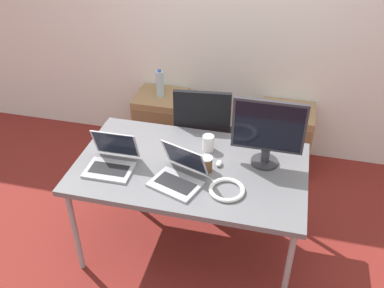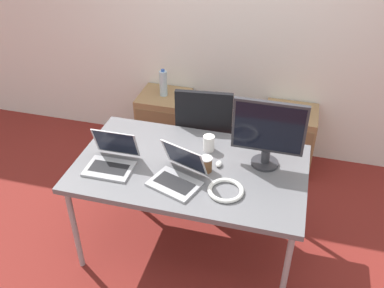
% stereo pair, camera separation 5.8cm
% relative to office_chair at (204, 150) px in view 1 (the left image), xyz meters
% --- Properties ---
extents(ground_plane, '(14.00, 14.00, 0.00)m').
position_rel_office_chair_xyz_m(ground_plane, '(0.06, -0.71, -0.40)').
color(ground_plane, maroon).
extents(wall_back, '(10.00, 0.05, 2.60)m').
position_rel_office_chair_xyz_m(wall_back, '(0.06, 0.75, 0.90)').
color(wall_back, silver).
rests_on(wall_back, ground_plane).
extents(desk, '(1.57, 0.92, 0.77)m').
position_rel_office_chair_xyz_m(desk, '(0.06, -0.71, 0.33)').
color(desk, slate).
rests_on(desk, ground_plane).
extents(office_chair, '(0.56, 0.58, 1.07)m').
position_rel_office_chair_xyz_m(office_chair, '(0.00, 0.00, 0.00)').
color(office_chair, '#232326').
rests_on(office_chair, ground_plane).
extents(cabinet_left, '(0.47, 0.43, 0.60)m').
position_rel_office_chair_xyz_m(cabinet_left, '(-0.54, 0.50, -0.09)').
color(cabinet_left, '#99754C').
rests_on(cabinet_left, ground_plane).
extents(cabinet_right, '(0.47, 0.43, 0.60)m').
position_rel_office_chair_xyz_m(cabinet_right, '(0.67, 0.50, -0.09)').
color(cabinet_right, '#99754C').
rests_on(cabinet_right, ground_plane).
extents(water_bottle, '(0.07, 0.07, 0.27)m').
position_rel_office_chair_xyz_m(water_bottle, '(-0.54, 0.50, 0.33)').
color(water_bottle, silver).
rests_on(water_bottle, cabinet_left).
extents(laptop_left, '(0.32, 0.30, 0.24)m').
position_rel_office_chair_xyz_m(laptop_left, '(-0.46, -0.85, 0.43)').
color(laptop_left, '#ADADB2').
rests_on(laptop_left, desk).
extents(laptop_right, '(0.37, 0.40, 0.23)m').
position_rel_office_chair_xyz_m(laptop_right, '(0.02, -0.89, 0.43)').
color(laptop_right, '#ADADB2').
rests_on(laptop_right, desk).
extents(monitor, '(0.48, 0.19, 0.49)m').
position_rel_office_chair_xyz_m(monitor, '(0.54, -0.56, 0.64)').
color(monitor, '#2D2D33').
rests_on(monitor, desk).
extents(mouse, '(0.04, 0.06, 0.03)m').
position_rel_office_chair_xyz_m(mouse, '(0.25, -0.66, 0.39)').
color(mouse, silver).
rests_on(mouse, desk).
extents(coffee_cup_white, '(0.08, 0.08, 0.12)m').
position_rel_office_chair_xyz_m(coffee_cup_white, '(0.14, -0.50, 0.44)').
color(coffee_cup_white, white).
rests_on(coffee_cup_white, desk).
extents(coffee_cup_brown, '(0.08, 0.08, 0.11)m').
position_rel_office_chair_xyz_m(coffee_cup_brown, '(0.17, -0.74, 0.43)').
color(coffee_cup_brown, brown).
rests_on(coffee_cup_brown, desk).
extents(cable_coil, '(0.23, 0.23, 0.03)m').
position_rel_office_chair_xyz_m(cable_coil, '(0.34, -0.92, 0.39)').
color(cable_coil, white).
rests_on(cable_coil, desk).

